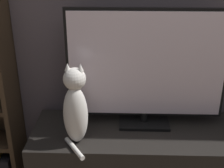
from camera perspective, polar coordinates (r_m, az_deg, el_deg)
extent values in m
cube|color=black|center=(2.16, 7.10, -13.73)|extent=(1.54, 0.50, 0.47)
cube|color=black|center=(2.09, 5.85, -6.95)|extent=(0.32, 0.19, 0.02)
cylinder|color=black|center=(2.07, 5.90, -5.97)|extent=(0.04, 0.04, 0.06)
cube|color=black|center=(1.92, 6.34, 3.49)|extent=(0.99, 0.02, 0.70)
cube|color=silver|center=(1.91, 6.37, 3.34)|extent=(0.95, 0.01, 0.66)
ellipsoid|color=silver|center=(1.83, -6.67, -5.64)|extent=(0.15, 0.13, 0.36)
ellipsoid|color=olive|center=(1.88, -6.41, -5.42)|extent=(0.08, 0.05, 0.20)
sphere|color=silver|center=(1.76, -6.87, 0.93)|extent=(0.13, 0.13, 0.13)
cone|color=silver|center=(1.74, -8.15, 3.12)|extent=(0.04, 0.04, 0.04)
cone|color=silver|center=(1.72, -5.81, 3.08)|extent=(0.04, 0.04, 0.04)
cylinder|color=silver|center=(1.84, -6.90, -11.59)|extent=(0.14, 0.20, 0.03)
cube|color=#3D2D1E|center=(2.14, -18.16, -0.56)|extent=(0.03, 0.28, 1.42)
cube|color=black|center=(2.44, -18.32, -13.66)|extent=(0.07, 0.19, 0.17)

